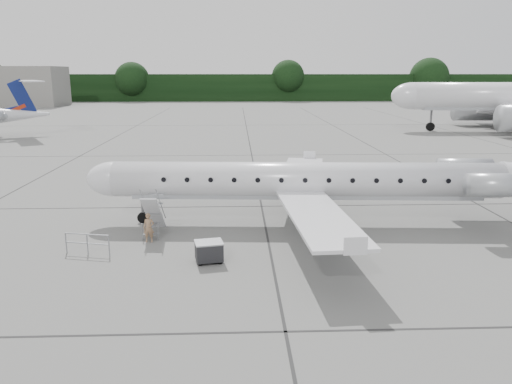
{
  "coord_description": "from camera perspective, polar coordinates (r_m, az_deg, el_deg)",
  "views": [
    {
      "loc": [
        -4.75,
        -24.0,
        8.39
      ],
      "look_at": [
        -3.76,
        1.41,
        2.3
      ],
      "focal_mm": 35.0,
      "sensor_mm": 36.0,
      "label": 1
    }
  ],
  "objects": [
    {
      "name": "ground",
      "position": [
        25.87,
        8.51,
        -5.62
      ],
      "size": [
        320.0,
        320.0,
        0.0
      ],
      "primitive_type": "plane",
      "color": "slate",
      "rests_on": "ground"
    },
    {
      "name": "treeline",
      "position": [
        154.14,
        -0.48,
        11.84
      ],
      "size": [
        260.0,
        4.0,
        8.0
      ],
      "primitive_type": "cube",
      "color": "black",
      "rests_on": "ground"
    },
    {
      "name": "main_regional_jet",
      "position": [
        27.82,
        5.83,
        3.37
      ],
      "size": [
        28.8,
        21.54,
        7.09
      ],
      "primitive_type": null,
      "rotation": [
        0.0,
        0.0,
        -0.06
      ],
      "color": "silver",
      "rests_on": "ground"
    },
    {
      "name": "airstair",
      "position": [
        26.9,
        -11.61,
        -2.52
      ],
      "size": [
        0.98,
        2.17,
        2.22
      ],
      "primitive_type": null,
      "rotation": [
        0.0,
        0.0,
        -0.06
      ],
      "color": "silver",
      "rests_on": "ground"
    },
    {
      "name": "passenger",
      "position": [
        25.87,
        -12.16,
        -4.02
      ],
      "size": [
        0.55,
        0.36,
        1.5
      ],
      "primitive_type": "imported",
      "rotation": [
        0.0,
        0.0,
        -0.01
      ],
      "color": "#8B694C",
      "rests_on": "ground"
    },
    {
      "name": "safety_railing",
      "position": [
        24.98,
        -18.71,
        -5.69
      ],
      "size": [
        2.16,
        0.56,
        1.0
      ],
      "primitive_type": null,
      "rotation": [
        0.0,
        0.0,
        -0.22
      ],
      "color": "gray",
      "rests_on": "ground"
    },
    {
      "name": "baggage_cart",
      "position": [
        22.83,
        -5.39,
        -6.77
      ],
      "size": [
        1.36,
        1.18,
        1.03
      ],
      "primitive_type": null,
      "rotation": [
        0.0,
        0.0,
        0.19
      ],
      "color": "black",
      "rests_on": "ground"
    }
  ]
}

